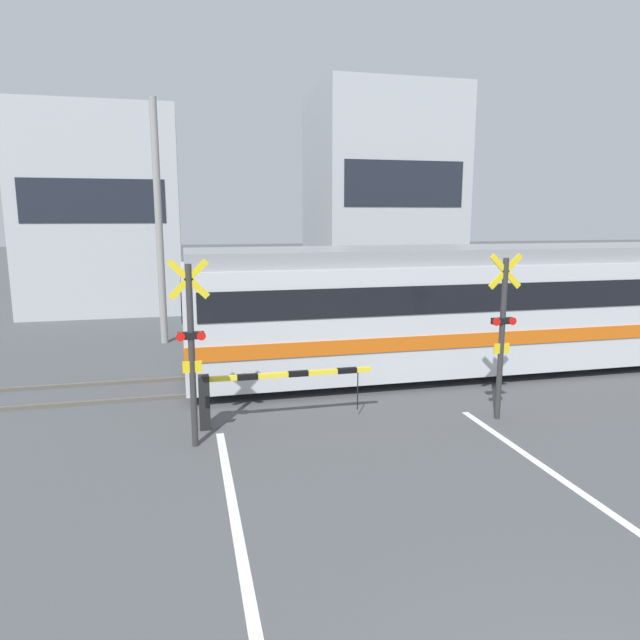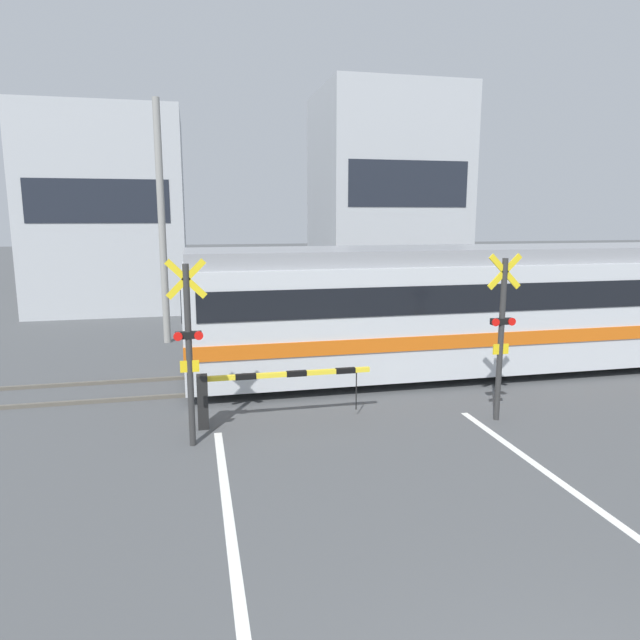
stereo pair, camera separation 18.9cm
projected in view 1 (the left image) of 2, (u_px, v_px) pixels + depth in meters
The scene contains 11 objects.
rail_track_near at pixel (321, 386), 13.27m from camera, with size 50.00×0.10×0.08m.
rail_track_far at pixel (308, 370), 14.64m from camera, with size 50.00×0.10×0.08m.
commuter_train at pixel (466, 305), 14.57m from camera, with size 14.13×3.05×3.18m.
crossing_barrier_near at pixel (248, 389), 10.78m from camera, with size 3.35×0.20×1.04m.
crossing_barrier_far at pixel (357, 327), 16.77m from camera, with size 3.35×0.20×1.04m.
crossing_signal_left at pixel (191, 345), 9.61m from camera, with size 0.68×0.15×3.26m.
crossing_signal_right at pixel (502, 330), 10.95m from camera, with size 0.68×0.15×3.26m.
pedestrian at pixel (276, 303), 19.28m from camera, with size 0.38×0.23×1.78m.
building_left_of_street at pixel (104, 212), 24.27m from camera, with size 6.23×6.06×8.19m.
building_right_of_street at pixel (380, 198), 26.98m from camera, with size 6.31×6.06×9.61m.
utility_pole_streetside at pixel (159, 224), 17.35m from camera, with size 0.22×0.22×7.40m.
Camera 1 is at (-2.99, -2.34, 3.95)m, focal length 32.00 mm.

